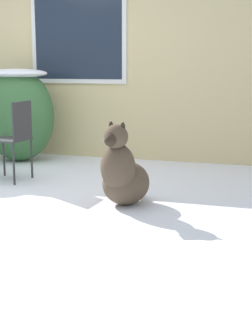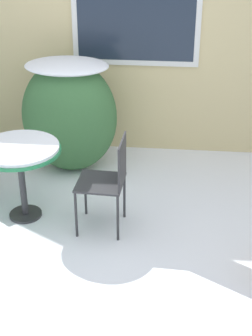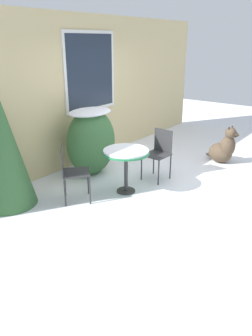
{
  "view_description": "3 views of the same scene",
  "coord_description": "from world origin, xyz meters",
  "px_view_note": "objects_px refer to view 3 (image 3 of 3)",
  "views": [
    {
      "loc": [
        2.81,
        -4.65,
        1.31
      ],
      "look_at": [
        1.38,
        -0.13,
        0.35
      ],
      "focal_mm": 55.0,
      "sensor_mm": 36.0,
      "label": 1
    },
    {
      "loc": [
        0.41,
        -3.51,
        2.76
      ],
      "look_at": [
        0.0,
        0.6,
        0.55
      ],
      "focal_mm": 55.0,
      "sensor_mm": 36.0,
      "label": 2
    },
    {
      "loc": [
        -4.97,
        -2.5,
        2.4
      ],
      "look_at": [
        -0.98,
        0.56,
        0.43
      ],
      "focal_mm": 35.0,
      "sensor_mm": 36.0,
      "label": 3
    }
  ],
  "objects_px": {
    "patio_chair_near_table": "(71,170)",
    "dog": "(223,149)",
    "patio_table": "(126,155)",
    "patio_chair_far_side": "(159,152)"
  },
  "relations": [
    {
      "from": "patio_chair_far_side",
      "to": "dog",
      "type": "relative_size",
      "value": 1.13
    },
    {
      "from": "patio_chair_near_table",
      "to": "patio_table",
      "type": "bearing_deg",
      "value": -79.89
    },
    {
      "from": "patio_table",
      "to": "dog",
      "type": "distance_m",
      "value": 2.48
    },
    {
      "from": "patio_chair_near_table",
      "to": "patio_chair_far_side",
      "type": "height_order",
      "value": "same"
    },
    {
      "from": "patio_table",
      "to": "patio_chair_far_side",
      "type": "xyz_separation_m",
      "value": [
        0.83,
        -0.11,
        -0.13
      ]
    },
    {
      "from": "patio_chair_near_table",
      "to": "dog",
      "type": "relative_size",
      "value": 1.13
    },
    {
      "from": "patio_table",
      "to": "dog",
      "type": "xyz_separation_m",
      "value": [
        2.34,
        -0.75,
        -0.35
      ]
    },
    {
      "from": "patio_chair_far_side",
      "to": "dog",
      "type": "bearing_deg",
      "value": 70.08
    },
    {
      "from": "patio_chair_far_side",
      "to": "patio_table",
      "type": "bearing_deg",
      "value": -94.86
    },
    {
      "from": "patio_chair_far_side",
      "to": "dog",
      "type": "distance_m",
      "value": 1.65
    }
  ]
}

